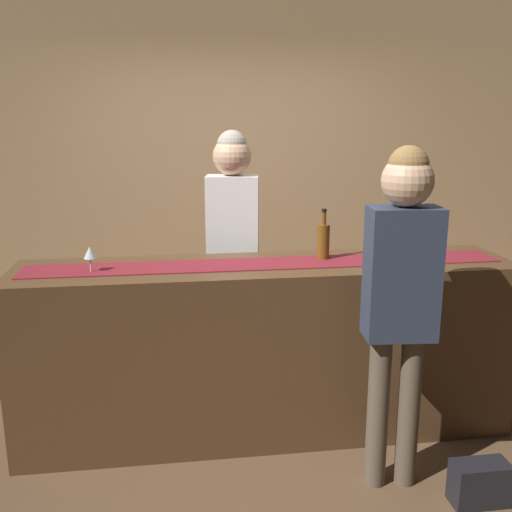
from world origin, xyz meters
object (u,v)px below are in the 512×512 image
object	(u,v)px
customer_sipping	(401,284)
handbag	(480,483)
wine_glass_near_customer	(90,253)
wine_glass_mid_counter	(371,243)
bartender	(233,232)
wine_bottle_amber	(323,241)
wine_bottle_green	(395,239)

from	to	relation	value
customer_sipping	handbag	bearing A→B (deg)	-25.63
wine_glass_near_customer	wine_glass_mid_counter	bearing A→B (deg)	1.31
wine_glass_mid_counter	handbag	bearing A→B (deg)	-69.07
bartender	customer_sipping	xyz separation A→B (m)	(0.69, -1.21, -0.03)
wine_bottle_amber	customer_sipping	bearing A→B (deg)	-73.00
wine_glass_mid_counter	customer_sipping	bearing A→B (deg)	-95.05
wine_bottle_amber	customer_sipping	world-z (taller)	customer_sipping
wine_glass_mid_counter	bartender	bearing A→B (deg)	142.00
wine_glass_near_customer	handbag	size ratio (longest dim) A/B	0.51
wine_glass_near_customer	bartender	size ratio (longest dim) A/B	0.08
wine_bottle_green	customer_sipping	distance (m)	0.72
wine_glass_mid_counter	bartender	xyz separation A→B (m)	(-0.75, 0.59, -0.03)
wine_bottle_green	wine_glass_near_customer	size ratio (longest dim) A/B	2.10
bartender	wine_glass_mid_counter	bearing A→B (deg)	151.53
wine_bottle_amber	wine_glass_near_customer	distance (m)	1.33
wine_glass_mid_counter	handbag	world-z (taller)	wine_glass_mid_counter
handbag	bartender	bearing A→B (deg)	126.87
wine_bottle_green	bartender	size ratio (longest dim) A/B	0.17
wine_glass_near_customer	handbag	world-z (taller)	wine_glass_near_customer
bartender	customer_sipping	world-z (taller)	bartender
wine_bottle_amber	wine_glass_near_customer	world-z (taller)	wine_bottle_amber
customer_sipping	wine_glass_near_customer	bearing A→B (deg)	164.30
wine_bottle_green	bartender	world-z (taller)	bartender
wine_bottle_green	customer_sipping	world-z (taller)	customer_sipping
customer_sipping	wine_bottle_amber	bearing A→B (deg)	112.12
wine_glass_near_customer	handbag	xyz separation A→B (m)	(1.91, -0.81, -1.04)
wine_bottle_green	wine_bottle_amber	xyz separation A→B (m)	(-0.44, 0.01, 0.00)
wine_bottle_green	wine_glass_near_customer	xyz separation A→B (m)	(-1.76, -0.10, -0.01)
wine_bottle_green	wine_glass_mid_counter	xyz separation A→B (m)	(-0.17, -0.06, -0.01)
wine_glass_near_customer	wine_bottle_amber	bearing A→B (deg)	4.63
wine_glass_near_customer	bartender	bearing A→B (deg)	36.53
wine_bottle_amber	bartender	distance (m)	0.71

